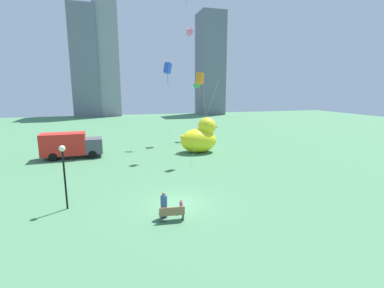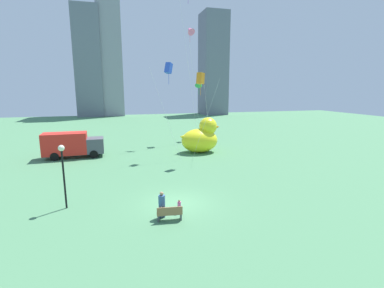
{
  "view_description": "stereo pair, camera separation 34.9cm",
  "coord_description": "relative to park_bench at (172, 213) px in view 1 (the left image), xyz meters",
  "views": [
    {
      "loc": [
        -4.16,
        -17.36,
        7.6
      ],
      "look_at": [
        2.76,
        6.18,
        2.8
      ],
      "focal_mm": 26.19,
      "sensor_mm": 36.0,
      "label": 1
    },
    {
      "loc": [
        -3.83,
        -17.45,
        7.6
      ],
      "look_at": [
        2.76,
        6.18,
        2.8
      ],
      "focal_mm": 26.19,
      "sensor_mm": 36.0,
      "label": 2
    }
  ],
  "objects": [
    {
      "name": "person_child",
      "position": [
        0.78,
        0.87,
        0.01
      ],
      "size": [
        0.21,
        0.21,
        0.87
      ],
      "color": "silver",
      "rests_on": "ground"
    },
    {
      "name": "park_bench",
      "position": [
        0.0,
        0.0,
        0.0
      ],
      "size": [
        1.53,
        0.6,
        0.9
      ],
      "color": "olive",
      "rests_on": "ground"
    },
    {
      "name": "box_truck",
      "position": [
        -7.56,
        18.29,
        0.98
      ],
      "size": [
        6.47,
        2.53,
        2.85
      ],
      "color": "red",
      "rests_on": "ground"
    },
    {
      "name": "lamppost",
      "position": [
        -6.12,
        3.57,
        2.51
      ],
      "size": [
        0.39,
        0.39,
        4.19
      ],
      "color": "black",
      "rests_on": "ground"
    },
    {
      "name": "kite_green",
      "position": [
        9.72,
        26.12,
        8.09
      ],
      "size": [
        2.61,
        2.8,
        9.35
      ],
      "color": "silver",
      "rests_on": "ground"
    },
    {
      "name": "kite_orange",
      "position": [
        5.75,
        12.53,
        8.17
      ],
      "size": [
        2.63,
        2.62,
        9.27
      ],
      "color": "silver",
      "rests_on": "ground"
    },
    {
      "name": "city_skyline",
      "position": [
        2.5,
        71.92,
        16.41
      ],
      "size": [
        43.16,
        15.05,
        39.63
      ],
      "color": "slate",
      "rests_on": "ground"
    },
    {
      "name": "giant_inflatable_duck",
      "position": [
        7.25,
        17.01,
        1.35
      ],
      "size": [
        5.15,
        3.3,
        4.26
      ],
      "color": "yellow",
      "rests_on": "ground"
    },
    {
      "name": "ground_plane",
      "position": [
        0.98,
        2.37,
        -0.47
      ],
      "size": [
        140.0,
        140.0,
        0.0
      ],
      "primitive_type": "plane",
      "color": "#4A8055"
    },
    {
      "name": "kite_pink",
      "position": [
        8.3,
        25.95,
        15.45
      ],
      "size": [
        2.27,
        2.4,
        16.74
      ],
      "color": "silver",
      "rests_on": "ground"
    },
    {
      "name": "kite_purple",
      "position": [
        7.84,
        25.19,
        18.97
      ],
      "size": [
        2.67,
        1.97,
        21.6
      ],
      "color": "silver",
      "rests_on": "ground"
    },
    {
      "name": "kite_blue",
      "position": [
        3.1,
        15.67,
        9.33
      ],
      "size": [
        3.02,
        2.7,
        10.49
      ],
      "color": "silver",
      "rests_on": "ground"
    },
    {
      "name": "person_adult",
      "position": [
        -0.36,
        0.55,
        0.43
      ],
      "size": [
        0.4,
        0.4,
        1.63
      ],
      "color": "#38476B",
      "rests_on": "ground"
    }
  ]
}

